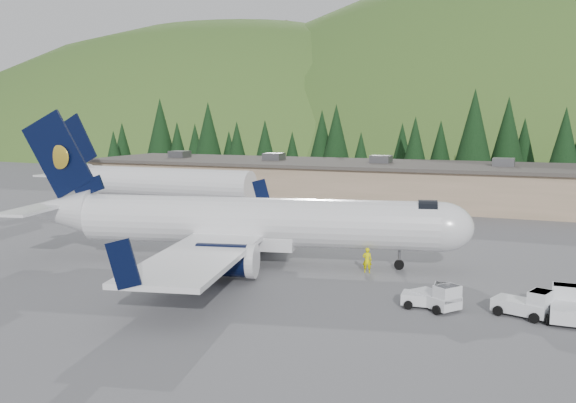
# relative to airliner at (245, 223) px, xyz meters

# --- Properties ---
(ground) EXTENTS (600.00, 600.00, 0.00)m
(ground) POSITION_rel_airliner_xyz_m (1.00, 0.21, -3.07)
(ground) COLOR #5E5E63
(airliner) EXTENTS (34.61, 32.70, 11.54)m
(airliner) POSITION_rel_airliner_xyz_m (0.00, 0.00, 0.00)
(airliner) COLOR white
(airliner) RESTS_ON ground
(second_airliner) EXTENTS (27.50, 11.00, 10.05)m
(second_airliner) POSITION_rel_airliner_xyz_m (-23.93, 22.21, 0.25)
(second_airliner) COLOR white
(second_airliner) RESTS_ON ground
(baggage_tug_a) EXTENTS (2.80, 1.79, 1.45)m
(baggage_tug_a) POSITION_rel_airliner_xyz_m (14.91, -6.29, -2.43)
(baggage_tug_a) COLOR silver
(baggage_tug_a) RESTS_ON ground
(baggage_tug_b) EXTENTS (3.32, 2.55, 1.60)m
(baggage_tug_b) POSITION_rel_airliner_xyz_m (20.13, -6.06, -2.36)
(baggage_tug_b) COLOR silver
(baggage_tug_b) RESTS_ON ground
(baggage_tug_c) EXTENTS (2.01, 3.28, 1.74)m
(baggage_tug_c) POSITION_rel_airliner_xyz_m (22.14, -5.73, -2.30)
(baggage_tug_c) COLOR silver
(baggage_tug_c) RESTS_ON ground
(terminal_building) EXTENTS (71.00, 17.00, 6.10)m
(terminal_building) POSITION_rel_airliner_xyz_m (-4.02, 38.21, -0.45)
(terminal_building) COLOR #998364
(terminal_building) RESTS_ON ground
(baggage_tug_d) EXTENTS (3.22, 2.89, 1.56)m
(baggage_tug_d) POSITION_rel_airliner_xyz_m (15.37, -6.49, -2.38)
(baggage_tug_d) COLOR silver
(baggage_tug_d) RESTS_ON ground
(ramp_worker) EXTENTS (0.74, 0.56, 1.81)m
(ramp_worker) POSITION_rel_airliner_xyz_m (9.32, 0.54, -2.17)
(ramp_worker) COLOR #F3ED00
(ramp_worker) RESTS_ON ground
(tree_line) EXTENTS (112.55, 14.85, 14.20)m
(tree_line) POSITION_rel_airliner_xyz_m (2.60, 62.11, 4.29)
(tree_line) COLOR black
(tree_line) RESTS_ON ground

